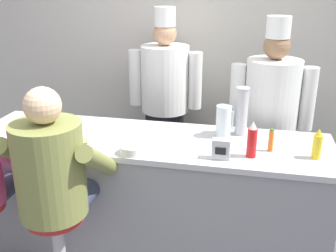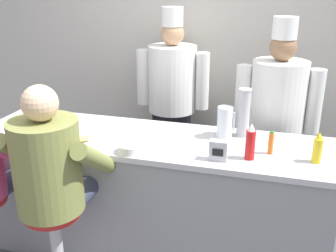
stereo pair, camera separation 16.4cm
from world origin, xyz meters
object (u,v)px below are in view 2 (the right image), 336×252
Objects in this scene: ketchup_bottle_red at (250,142)px; mustard_bottle_yellow at (318,148)px; breakfast_plate at (82,141)px; cook_in_whites_far at (276,116)px; cup_stack_steel at (244,113)px; cereal_bowl at (130,148)px; coffee_mug_blue at (69,124)px; diner_seated_olive at (51,171)px; cook_in_whites_near at (172,95)px; hot_sauce_bottle_orange at (271,143)px; water_pitcher_clear at (225,123)px; napkin_dispenser_chrome at (218,150)px.

mustard_bottle_yellow is (0.41, 0.06, -0.02)m from ketchup_bottle_red.
mustard_bottle_yellow is 1.59m from breakfast_plate.
cup_stack_steel is at bearing -115.56° from cook_in_whites_far.
cereal_bowl is 0.87m from cup_stack_steel.
coffee_mug_blue is 0.64m from diner_seated_olive.
hot_sauce_bottle_orange is at bearing -48.34° from cook_in_whites_near.
cook_in_whites_near is (-0.07, 1.33, 0.00)m from cereal_bowl.
diner_seated_olive is (-1.30, -0.57, -0.11)m from hot_sauce_bottle_orange.
coffee_mug_blue is 1.19m from cook_in_whites_near.
ketchup_bottle_red reaches higher than breakfast_plate.
ketchup_bottle_red is at bearing 8.45° from cereal_bowl.
cook_in_whites_far reaches higher than cereal_bowl.
cook_in_whites_near is 1.05m from cook_in_whites_far.
diner_seated_olive reaches higher than ketchup_bottle_red.
water_pitcher_clear is 0.68m from cook_in_whites_far.
diner_seated_olive is (-0.40, -0.34, -0.06)m from cereal_bowl.
cook_in_whites_far is (-0.26, 0.82, -0.08)m from mustard_bottle_yellow.
mustard_bottle_yellow is at bearing 4.22° from breakfast_plate.
cook_in_whites_near reaches higher than coffee_mug_blue.
coffee_mug_blue is at bearing 177.09° from mustard_bottle_yellow.
cook_in_whites_far reaches higher than ketchup_bottle_red.
cook_in_whites_far reaches higher than cup_stack_steel.
coffee_mug_blue is 0.37× the size of cup_stack_steel.
hot_sauce_bottle_orange is 0.37m from napkin_dispenser_chrome.
napkin_dispenser_chrome is at bearing -63.02° from cook_in_whites_near.
ketchup_bottle_red reaches higher than napkin_dispenser_chrome.
water_pitcher_clear reaches higher than coffee_mug_blue.
diner_seated_olive is at bearing -101.30° from cook_in_whites_near.
ketchup_bottle_red is 0.13× the size of cook_in_whites_near.
ketchup_bottle_red is 0.38m from water_pitcher_clear.
mustard_bottle_yellow is 0.67m from water_pitcher_clear.
water_pitcher_clear is 0.65× the size of cup_stack_steel.
breakfast_plate is 1.30m from cook_in_whites_near.
hot_sauce_bottle_orange is 1.43m from diner_seated_olive.
cup_stack_steel is at bearing 36.19° from cereal_bowl.
cook_in_whites_near is at bearing 125.45° from water_pitcher_clear.
cup_stack_steel is at bearing 76.95° from napkin_dispenser_chrome.
cup_stack_steel is 1.39m from diner_seated_olive.
water_pitcher_clear is at bearing 37.23° from cereal_bowl.
diner_seated_olive is at bearing -139.89° from cereal_bowl.
ketchup_bottle_red is 1.48m from cook_in_whites_near.
ketchup_bottle_red is 0.42m from mustard_bottle_yellow.
napkin_dispenser_chrome is (0.59, 0.04, 0.04)m from cereal_bowl.
cereal_bowl is at bearing 40.11° from diner_seated_olive.
ketchup_bottle_red is 0.21m from napkin_dispenser_chrome.
napkin_dispenser_chrome is 1.01m from cook_in_whites_far.
ketchup_bottle_red reaches higher than hot_sauce_bottle_orange.
cereal_bowl is at bearing -8.90° from breakfast_plate.
water_pitcher_clear is 0.13× the size of cook_in_whites_far.
napkin_dispenser_chrome is at bearing -159.48° from ketchup_bottle_red.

